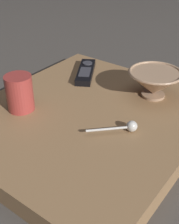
{
  "coord_description": "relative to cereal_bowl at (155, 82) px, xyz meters",
  "views": [
    {
      "loc": [
        0.54,
        0.42,
        0.48
      ],
      "look_at": [
        0.02,
        0.02,
        0.07
      ],
      "focal_mm": 48.55,
      "sensor_mm": 36.0,
      "label": 1
    }
  ],
  "objects": [
    {
      "name": "coffee_mug",
      "position": [
        0.28,
        -0.25,
        0.0
      ],
      "size": [
        0.07,
        0.07,
        0.1
      ],
      "color": "#A53833",
      "rests_on": "table"
    },
    {
      "name": "tv_remote_near",
      "position": [
        0.0,
        -0.24,
        -0.03
      ],
      "size": [
        0.17,
        0.13,
        0.02
      ],
      "color": "black",
      "rests_on": "table"
    },
    {
      "name": "cereal_bowl",
      "position": [
        0.0,
        0.0,
        0.0
      ],
      "size": [
        0.15,
        0.15,
        0.08
      ],
      "color": "tan",
      "rests_on": "table"
    },
    {
      "name": "table",
      "position": [
        0.19,
        -0.1,
        -0.07
      ],
      "size": [
        0.63,
        0.56,
        0.05
      ],
      "color": "#936D47",
      "rests_on": "ground"
    },
    {
      "name": "ground_plane",
      "position": [
        0.19,
        -0.1,
        -0.09
      ],
      "size": [
        6.0,
        6.0,
        0.0
      ],
      "primitive_type": "plane",
      "color": "#47423D"
    },
    {
      "name": "teaspoon",
      "position": [
        0.2,
        0.03,
        -0.03
      ],
      "size": [
        0.09,
        0.09,
        0.03
      ],
      "color": "silver",
      "rests_on": "table"
    }
  ]
}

